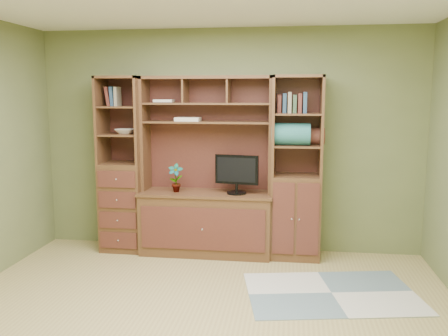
# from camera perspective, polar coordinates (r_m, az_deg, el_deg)

# --- Properties ---
(room) EXTENTS (4.60, 4.10, 2.64)m
(room) POSITION_cam_1_polar(r_m,az_deg,el_deg) (3.64, -3.60, 0.27)
(room) COLOR tan
(room) RESTS_ON ground
(center_hutch) EXTENTS (1.54, 0.53, 2.05)m
(center_hutch) POSITION_cam_1_polar(r_m,az_deg,el_deg) (5.41, -2.20, 0.14)
(center_hutch) COLOR #4F301B
(center_hutch) RESTS_ON ground
(left_tower) EXTENTS (0.50, 0.45, 2.05)m
(left_tower) POSITION_cam_1_polar(r_m,az_deg,el_deg) (5.71, -12.05, 0.41)
(left_tower) COLOR #4F301B
(left_tower) RESTS_ON ground
(right_tower) EXTENTS (0.55, 0.45, 2.05)m
(right_tower) POSITION_cam_1_polar(r_m,az_deg,el_deg) (5.37, 8.71, -0.03)
(right_tower) COLOR #4F301B
(right_tower) RESTS_ON ground
(rug) EXTENTS (1.72, 1.31, 0.01)m
(rug) POSITION_cam_1_polar(r_m,az_deg,el_deg) (4.69, 12.79, -14.46)
(rug) COLOR #989E9D
(rug) RESTS_ON ground
(monitor) EXTENTS (0.53, 0.29, 0.61)m
(monitor) POSITION_cam_1_polar(r_m,az_deg,el_deg) (5.33, 1.54, 0.10)
(monitor) COLOR black
(monitor) RESTS_ON center_hutch
(orchid) EXTENTS (0.17, 0.12, 0.33)m
(orchid) POSITION_cam_1_polar(r_m,az_deg,el_deg) (5.47, -5.85, -1.19)
(orchid) COLOR #B6613D
(orchid) RESTS_ON center_hutch
(magazines) EXTENTS (0.28, 0.20, 0.04)m
(magazines) POSITION_cam_1_polar(r_m,az_deg,el_deg) (5.49, -4.35, 5.88)
(magazines) COLOR beige
(magazines) RESTS_ON center_hutch
(bowl) EXTENTS (0.23, 0.23, 0.06)m
(bowl) POSITION_cam_1_polar(r_m,az_deg,el_deg) (5.66, -11.78, 4.35)
(bowl) COLOR silver
(bowl) RESTS_ON left_tower
(blanket_teal) EXTENTS (0.42, 0.24, 0.24)m
(blanket_teal) POSITION_cam_1_polar(r_m,az_deg,el_deg) (5.27, 8.05, 4.06)
(blanket_teal) COLOR #286A67
(blanket_teal) RESTS_ON right_tower
(blanket_red) EXTENTS (0.33, 0.18, 0.18)m
(blanket_red) POSITION_cam_1_polar(r_m,az_deg,el_deg) (5.41, 10.26, 3.80)
(blanket_red) COLOR brown
(blanket_red) RESTS_ON right_tower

